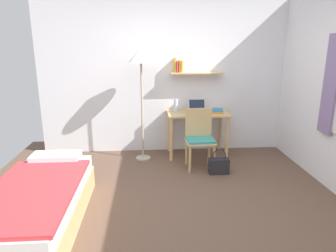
# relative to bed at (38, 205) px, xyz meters

# --- Properties ---
(ground_plane) EXTENTS (5.28, 5.28, 0.00)m
(ground_plane) POSITION_rel_bed_xyz_m (1.53, 0.28, -0.24)
(ground_plane) COLOR brown
(wall_back) EXTENTS (4.40, 0.27, 2.60)m
(wall_back) POSITION_rel_bed_xyz_m (1.53, 2.31, 1.06)
(wall_back) COLOR white
(wall_back) RESTS_ON ground_plane
(bed) EXTENTS (0.85, 1.87, 0.54)m
(bed) POSITION_rel_bed_xyz_m (0.00, 0.00, 0.00)
(bed) COLOR tan
(bed) RESTS_ON ground_plane
(desk) EXTENTS (1.01, 0.56, 0.75)m
(desk) POSITION_rel_bed_xyz_m (1.99, 1.98, 0.37)
(desk) COLOR tan
(desk) RESTS_ON ground_plane
(desk_chair) EXTENTS (0.44, 0.39, 0.91)m
(desk_chair) POSITION_rel_bed_xyz_m (1.94, 1.48, 0.25)
(desk_chair) COLOR tan
(desk_chair) RESTS_ON ground_plane
(standing_lamp) EXTENTS (0.40, 0.40, 1.80)m
(standing_lamp) POSITION_rel_bed_xyz_m (1.06, 1.86, 1.36)
(standing_lamp) COLOR #B2A893
(standing_lamp) RESTS_ON ground_plane
(laptop) EXTENTS (0.30, 0.23, 0.21)m
(laptop) POSITION_rel_bed_xyz_m (1.99, 2.07, 0.57)
(laptop) COLOR #B7BABF
(laptop) RESTS_ON desk
(water_bottle) EXTENTS (0.07, 0.07, 0.23)m
(water_bottle) POSITION_rel_bed_xyz_m (1.62, 2.00, 0.63)
(water_bottle) COLOR silver
(water_bottle) RESTS_ON desk
(book_stack) EXTENTS (0.20, 0.21, 0.06)m
(book_stack) POSITION_rel_bed_xyz_m (2.31, 1.95, 0.54)
(book_stack) COLOR orange
(book_stack) RESTS_ON desk
(handbag) EXTENTS (0.29, 0.13, 0.38)m
(handbag) POSITION_rel_bed_xyz_m (2.19, 1.18, -0.11)
(handbag) COLOR #232328
(handbag) RESTS_ON ground_plane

